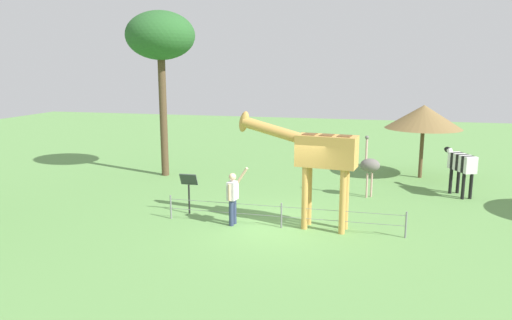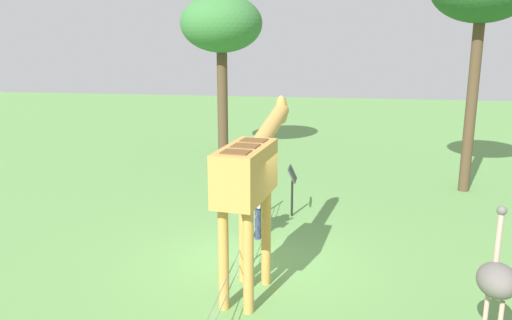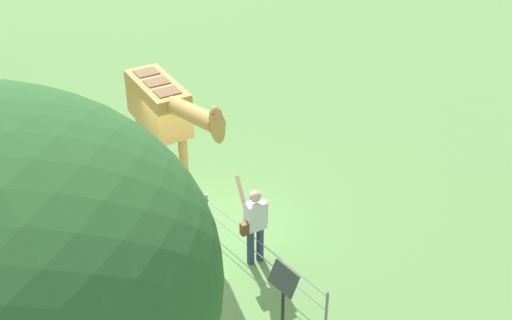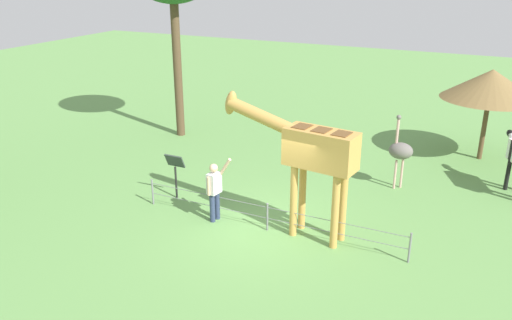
{
  "view_description": "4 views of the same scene",
  "coord_description": "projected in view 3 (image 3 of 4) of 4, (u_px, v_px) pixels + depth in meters",
  "views": [
    {
      "loc": [
        -2.58,
        13.46,
        4.7
      ],
      "look_at": [
        0.75,
        0.19,
        2.01
      ],
      "focal_mm": 33.86,
      "sensor_mm": 36.0,
      "label": 1
    },
    {
      "loc": [
        -9.69,
        -1.61,
        4.58
      ],
      "look_at": [
        0.9,
        0.07,
        2.01
      ],
      "focal_mm": 36.46,
      "sensor_mm": 36.0,
      "label": 2
    },
    {
      "loc": [
        9.4,
        -5.88,
        8.39
      ],
      "look_at": [
        0.87,
        0.68,
        1.76
      ],
      "focal_mm": 48.35,
      "sensor_mm": 36.0,
      "label": 3
    },
    {
      "loc": [
        -4.79,
        10.8,
        6.39
      ],
      "look_at": [
        0.4,
        -0.05,
        1.77
      ],
      "focal_mm": 36.65,
      "sensor_mm": 36.0,
      "label": 4
    }
  ],
  "objects": [
    {
      "name": "ground_plane",
      "position": [
        203.0,
        227.0,
        13.8
      ],
      "size": [
        60.0,
        60.0,
        0.0
      ],
      "primitive_type": "plane",
      "color": "#60934C"
    },
    {
      "name": "giraffe",
      "position": [
        165.0,
        115.0,
        13.24
      ],
      "size": [
        3.64,
        0.96,
        3.38
      ],
      "color": "#C69347",
      "rests_on": "ground_plane"
    },
    {
      "name": "visitor",
      "position": [
        255.0,
        222.0,
        12.45
      ],
      "size": [
        0.61,
        0.59,
        1.76
      ],
      "color": "navy",
      "rests_on": "ground_plane"
    },
    {
      "name": "info_sign",
      "position": [
        283.0,
        287.0,
        10.91
      ],
      "size": [
        0.56,
        0.21,
        1.32
      ],
      "color": "black",
      "rests_on": "ground_plane"
    },
    {
      "name": "wire_fence",
      "position": [
        207.0,
        209.0,
        13.65
      ],
      "size": [
        7.05,
        0.05,
        0.75
      ],
      "color": "slate",
      "rests_on": "ground_plane"
    }
  ]
}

